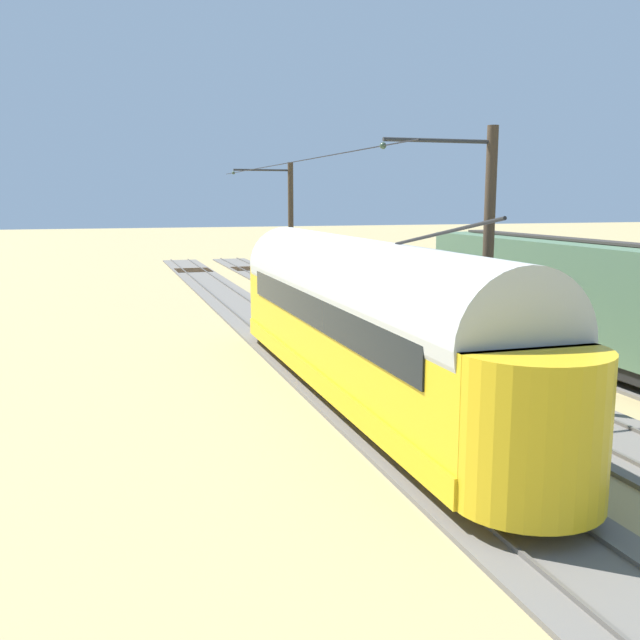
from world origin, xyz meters
The scene contains 10 objects.
ground_plane centered at (0.00, 0.00, 0.00)m, with size 220.00×220.00×0.00m, color tan.
track_streetcar_siding centered at (-4.23, -0.31, 0.05)m, with size 2.80×80.00×0.18m.
track_adjacent_siding centered at (0.00, -0.31, 0.05)m, with size 2.80×80.00×0.18m.
track_third_siding centered at (4.23, -0.31, 0.05)m, with size 2.80×80.00×0.18m.
vintage_streetcar centered at (4.23, 4.42, 2.27)m, with size 2.65×18.40×4.86m.
boxcar_adjacent centered at (-4.24, 1.68, 2.17)m, with size 2.96×14.15×3.85m.
catenary_pole_foreground centered at (1.43, -13.61, 3.72)m, with size 3.11×0.28×7.10m.
catenary_pole_mid_near centered at (1.43, 5.92, 3.72)m, with size 3.11×0.28×7.10m.
overhead_wire_run centered at (4.13, -4.56, 6.56)m, with size 2.91×23.53×0.18m.
track_end_bumper centered at (-4.23, -9.59, 0.40)m, with size 1.80×0.60×0.80m, color #B2A519.
Camera 1 is at (10.72, 21.98, 5.35)m, focal length 40.27 mm.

